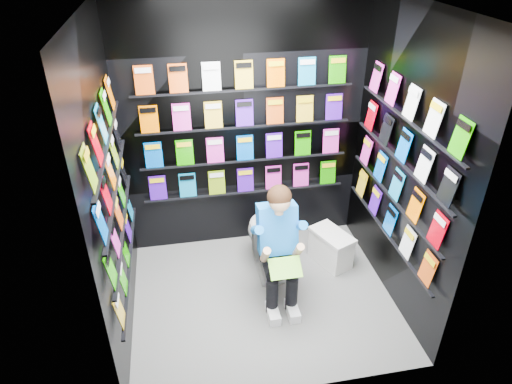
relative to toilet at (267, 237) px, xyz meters
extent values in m
plane|color=slate|center=(-0.13, -0.45, -0.37)|extent=(2.40, 2.40, 0.00)
plane|color=white|center=(-0.13, -0.45, 2.23)|extent=(2.40, 2.40, 0.00)
cube|color=black|center=(-0.13, 0.55, 0.93)|extent=(2.40, 0.04, 2.60)
cube|color=black|center=(-0.13, -1.45, 0.93)|extent=(2.40, 0.04, 2.60)
cube|color=black|center=(-1.33, -0.45, 0.93)|extent=(0.04, 2.00, 2.60)
cube|color=black|center=(1.07, -0.45, 0.93)|extent=(0.04, 2.00, 2.60)
imported|color=silver|center=(0.00, 0.00, 0.00)|extent=(0.42, 0.75, 0.73)
cube|color=white|center=(0.66, -0.05, -0.20)|extent=(0.39, 0.50, 0.33)
cube|color=white|center=(0.66, -0.05, -0.02)|extent=(0.42, 0.52, 0.03)
cube|color=#25B65D|center=(0.00, -0.73, 0.21)|extent=(0.27, 0.16, 0.12)
camera|label=1|loc=(-0.78, -3.58, 2.72)|focal=32.00mm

